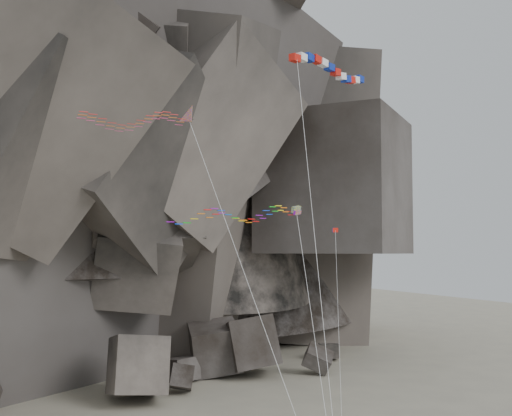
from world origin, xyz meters
TOP-DOWN VIEW (x-y plane):
  - headland at (0.00, 70.00)m, footprint 110.00×70.00m
  - boulder_field at (10.02, 35.60)m, footprint 71.62×16.89m
  - delta_kite at (-9.39, 6.27)m, footprint 10.42×16.00m
  - banner_kite at (4.27, 0.27)m, footprint 12.14×11.25m
  - parafoil_kite at (-3.07, 2.75)m, footprint 12.10×12.31m
  - pennant_kite at (4.99, 0.50)m, footprint 10.68×12.46m

SIDE VIEW (x-z plane):
  - boulder_field at x=10.02m, z-range -1.58..7.24m
  - pennant_kite at x=4.99m, z-range 6.58..25.01m
  - parafoil_kite at x=-3.07m, z-range 10.91..31.08m
  - delta_kite at x=-9.39m, z-range 13.92..41.66m
  - banner_kite at x=4.27m, z-range 16.38..47.54m
  - headland at x=0.00m, z-range 0.00..84.00m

